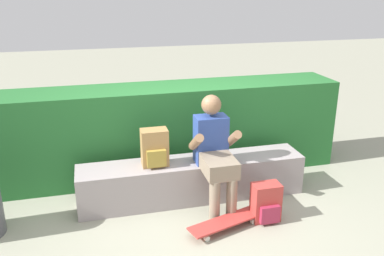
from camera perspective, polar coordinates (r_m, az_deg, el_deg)
The scene contains 7 objects.
ground_plane at distance 4.35m, azimuth 1.51°, elevation -12.32°, with size 24.00×24.00×0.00m, color gray.
bench_main at distance 4.61m, azimuth 0.04°, elevation -7.14°, with size 2.50×0.44×0.45m.
person_skater at distance 4.29m, azimuth 3.16°, elevation -3.02°, with size 0.49×0.62×1.20m.
skateboard_near_person at distance 4.15m, azimuth 4.78°, elevation -12.85°, with size 0.82×0.43×0.09m.
backpack_on_bench at distance 4.35m, azimuth -5.20°, elevation -2.83°, with size 0.28×0.23×0.40m.
backpack_on_ground at distance 4.28m, azimuth 10.25°, elevation -10.21°, with size 0.28×0.23×0.40m.
hedge_row at distance 5.11m, azimuth -3.90°, elevation -0.34°, with size 4.37×0.66×1.12m.
Camera 1 is at (-1.02, -3.55, 2.30)m, focal length 38.40 mm.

